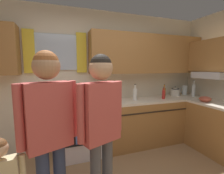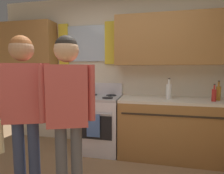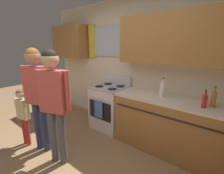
# 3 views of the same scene
# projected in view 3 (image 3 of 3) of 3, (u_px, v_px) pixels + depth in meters

# --- Properties ---
(back_wall_unit) EXTENTS (4.60, 0.42, 2.60)m
(back_wall_unit) POSITION_uv_depth(u_px,v_px,m) (138.00, 56.00, 2.87)
(back_wall_unit) COLOR beige
(back_wall_unit) RESTS_ON ground
(kitchen_counter_run) EXTENTS (2.32, 1.99, 0.90)m
(kitchen_counter_run) POSITION_uv_depth(u_px,v_px,m) (208.00, 152.00, 1.83)
(kitchen_counter_run) COLOR #9E6B38
(kitchen_counter_run) RESTS_ON ground
(stove_oven) EXTENTS (0.67, 0.67, 1.10)m
(stove_oven) POSITION_uv_depth(u_px,v_px,m) (110.00, 106.00, 3.21)
(stove_oven) COLOR silver
(stove_oven) RESTS_ON ground
(bottle_oil_amber) EXTENTS (0.06, 0.06, 0.29)m
(bottle_oil_amber) POSITION_uv_depth(u_px,v_px,m) (213.00, 99.00, 2.01)
(bottle_oil_amber) COLOR #B27223
(bottle_oil_amber) RESTS_ON kitchen_counter_run
(bottle_sauce_red) EXTENTS (0.06, 0.06, 0.25)m
(bottle_sauce_red) POSITION_uv_depth(u_px,v_px,m) (205.00, 101.00, 1.99)
(bottle_sauce_red) COLOR red
(bottle_sauce_red) RESTS_ON kitchen_counter_run
(bottle_milk_white) EXTENTS (0.08, 0.08, 0.31)m
(bottle_milk_white) POSITION_uv_depth(u_px,v_px,m) (162.00, 90.00, 2.41)
(bottle_milk_white) COLOR white
(bottle_milk_white) RESTS_ON kitchen_counter_run
(adult_holding_child) EXTENTS (0.49, 0.28, 1.67)m
(adult_holding_child) POSITION_uv_depth(u_px,v_px,m) (37.00, 89.00, 2.33)
(adult_holding_child) COLOR #2D3856
(adult_holding_child) RESTS_ON ground
(adult_in_plaid) EXTENTS (0.48, 0.28, 1.65)m
(adult_in_plaid) POSITION_uv_depth(u_px,v_px,m) (54.00, 96.00, 2.05)
(adult_in_plaid) COLOR #4C4C51
(adult_in_plaid) RESTS_ON ground
(small_child) EXTENTS (0.33, 0.14, 1.01)m
(small_child) POSITION_uv_depth(u_px,v_px,m) (23.00, 111.00, 2.56)
(small_child) COLOR red
(small_child) RESTS_ON ground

